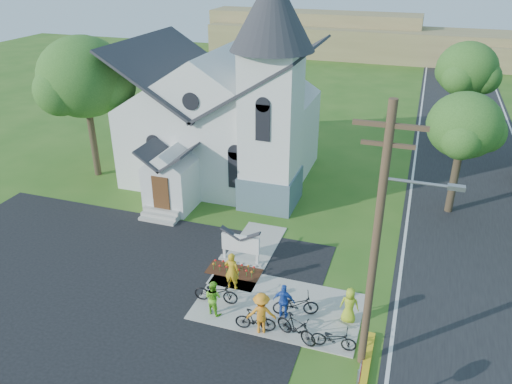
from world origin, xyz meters
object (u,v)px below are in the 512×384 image
(bike_1, at_px, (255,320))
(cyclist_3, at_px, (261,313))
(bike_0, at_px, (216,292))
(bike_4, at_px, (334,338))
(cyclist_1, at_px, (213,297))
(church_sign, at_px, (241,244))
(cyclist_0, at_px, (232,271))
(cyclist_4, at_px, (349,305))
(bike_3, at_px, (296,328))
(cyclist_2, at_px, (284,301))
(bike_2, at_px, (296,304))
(utility_pole, at_px, (378,237))
(stop_sign, at_px, (359,380))

(bike_1, xyz_separation_m, cyclist_3, (0.24, 0.00, 0.41))
(bike_0, relative_size, bike_4, 1.12)
(cyclist_1, bearing_deg, church_sign, -69.21)
(cyclist_0, relative_size, cyclist_4, 1.15)
(church_sign, height_order, cyclist_1, church_sign)
(bike_0, height_order, bike_4, bike_0)
(bike_3, bearing_deg, bike_1, 112.95)
(cyclist_0, distance_m, cyclist_3, 3.11)
(bike_0, bearing_deg, bike_1, -123.43)
(cyclist_0, distance_m, bike_4, 5.53)
(cyclist_0, height_order, bike_4, cyclist_0)
(cyclist_1, xyz_separation_m, bike_1, (1.99, -0.44, -0.29))
(cyclist_2, height_order, bike_4, cyclist_2)
(cyclist_0, distance_m, cyclist_1, 1.84)
(bike_1, bearing_deg, cyclist_2, -44.64)
(bike_4, bearing_deg, cyclist_4, -12.84)
(cyclist_2, relative_size, bike_2, 0.82)
(church_sign, relative_size, bike_0, 1.13)
(cyclist_2, height_order, cyclist_4, cyclist_4)
(cyclist_2, relative_size, cyclist_4, 0.98)
(bike_0, xyz_separation_m, bike_1, (2.17, -1.14, -0.01))
(church_sign, relative_size, cyclist_4, 1.38)
(cyclist_3, xyz_separation_m, bike_3, (1.43, 0.00, -0.34))
(cyclist_0, bearing_deg, bike_2, 164.79)
(cyclist_3, relative_size, bike_3, 0.97)
(utility_pole, bearing_deg, bike_3, 173.55)
(utility_pole, height_order, bike_0, utility_pole)
(bike_0, bearing_deg, stop_sign, -127.96)
(stop_sign, relative_size, bike_3, 1.33)
(utility_pole, bearing_deg, bike_2, 150.27)
(cyclist_2, xyz_separation_m, cyclist_3, (-0.61, -1.14, 0.12))
(stop_sign, relative_size, cyclist_0, 1.35)
(stop_sign, distance_m, bike_3, 4.22)
(church_sign, xyz_separation_m, bike_3, (3.91, -4.40, -0.42))
(stop_sign, bearing_deg, bike_3, 132.24)
(bike_1, xyz_separation_m, cyclist_2, (0.85, 1.14, 0.29))
(bike_1, distance_m, cyclist_3, 0.47)
(cyclist_1, bearing_deg, bike_1, -175.17)
(cyclist_0, relative_size, cyclist_2, 1.17)
(stop_sign, distance_m, bike_0, 7.86)
(cyclist_1, relative_size, cyclist_2, 1.00)
(cyclist_2, xyz_separation_m, bike_4, (2.30, -1.14, -0.33))
(bike_2, height_order, cyclist_3, cyclist_3)
(cyclist_0, relative_size, bike_0, 0.94)
(cyclist_0, xyz_separation_m, bike_0, (-0.30, -1.14, -0.41))
(utility_pole, xyz_separation_m, cyclist_3, (-4.08, 0.30, -4.45))
(stop_sign, distance_m, cyclist_1, 7.32)
(cyclist_3, bearing_deg, cyclist_4, -169.44)
(church_sign, distance_m, utility_pole, 9.18)
(cyclist_0, xyz_separation_m, cyclist_1, (-0.12, -1.83, -0.13))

